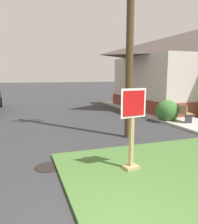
{
  "coord_description": "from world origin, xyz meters",
  "views": [
    {
      "loc": [
        -1.19,
        -2.49,
        2.39
      ],
      "look_at": [
        1.3,
        4.69,
        1.15
      ],
      "focal_mm": 36.04,
      "sensor_mm": 36.0,
      "label": 1
    }
  ],
  "objects_px": {
    "street_bench": "(178,111)",
    "utility_pole": "(130,12)",
    "manhole_cover": "(48,167)",
    "stop_sign": "(132,132)"
  },
  "relations": [
    {
      "from": "stop_sign",
      "to": "street_bench",
      "type": "xyz_separation_m",
      "value": [
        5.05,
        4.67,
        -0.44
      ]
    },
    {
      "from": "manhole_cover",
      "to": "utility_pole",
      "type": "height_order",
      "value": "utility_pole"
    },
    {
      "from": "stop_sign",
      "to": "manhole_cover",
      "type": "xyz_separation_m",
      "value": [
        -1.93,
        0.97,
        -1.03
      ]
    },
    {
      "from": "street_bench",
      "to": "stop_sign",
      "type": "bearing_deg",
      "value": -137.24
    },
    {
      "from": "street_bench",
      "to": "utility_pole",
      "type": "relative_size",
      "value": 0.2
    },
    {
      "from": "street_bench",
      "to": "utility_pole",
      "type": "xyz_separation_m",
      "value": [
        -3.69,
        -1.73,
        4.05
      ]
    },
    {
      "from": "stop_sign",
      "to": "utility_pole",
      "type": "height_order",
      "value": "utility_pole"
    },
    {
      "from": "stop_sign",
      "to": "street_bench",
      "type": "height_order",
      "value": "stop_sign"
    },
    {
      "from": "manhole_cover",
      "to": "street_bench",
      "type": "height_order",
      "value": "street_bench"
    },
    {
      "from": "stop_sign",
      "to": "manhole_cover",
      "type": "distance_m",
      "value": 2.4
    }
  ]
}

